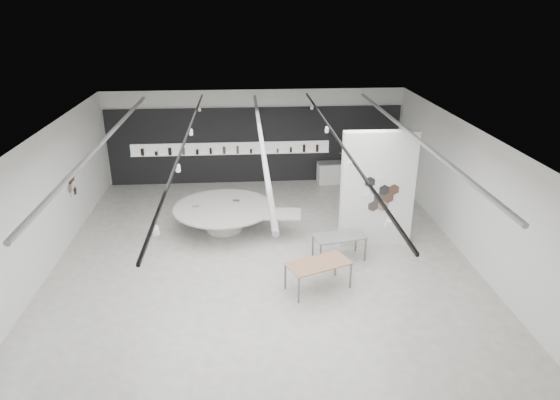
{
  "coord_description": "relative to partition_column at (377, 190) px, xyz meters",
  "views": [
    {
      "loc": [
        -0.48,
        -12.73,
        7.18
      ],
      "look_at": [
        0.57,
        1.2,
        1.47
      ],
      "focal_mm": 32.0,
      "sensor_mm": 36.0,
      "label": 1
    }
  ],
  "objects": [
    {
      "name": "display_island",
      "position": [
        -4.64,
        1.31,
        -1.26
      ],
      "size": [
        4.3,
        3.58,
        0.83
      ],
      "rotation": [
        0.0,
        0.0,
        -0.11
      ],
      "color": "white",
      "rests_on": "ground"
    },
    {
      "name": "back_wall_display",
      "position": [
        -3.58,
        5.94,
        -0.26
      ],
      "size": [
        11.8,
        0.27,
        3.1
      ],
      "color": "black",
      "rests_on": "ground"
    },
    {
      "name": "sample_table_stone",
      "position": [
        -1.29,
        -0.94,
        -1.11
      ],
      "size": [
        1.59,
        1.03,
        0.76
      ],
      "rotation": [
        0.0,
        0.0,
        0.21
      ],
      "color": "gray",
      "rests_on": "ground"
    },
    {
      "name": "partition_column",
      "position": [
        0.0,
        0.0,
        0.0
      ],
      "size": [
        2.2,
        0.38,
        3.6
      ],
      "color": "white",
      "rests_on": "ground"
    },
    {
      "name": "room",
      "position": [
        -3.59,
        -1.0,
        0.27
      ],
      "size": [
        12.02,
        14.02,
        3.82
      ],
      "color": "beige",
      "rests_on": "ground"
    },
    {
      "name": "kitchen_counter",
      "position": [
        -0.2,
        5.54,
        -1.36
      ],
      "size": [
        1.6,
        0.72,
        1.23
      ],
      "rotation": [
        0.0,
        0.0,
        0.08
      ],
      "color": "white",
      "rests_on": "ground"
    },
    {
      "name": "sample_table_wood",
      "position": [
        -2.13,
        -2.48,
        -1.09
      ],
      "size": [
        1.83,
        1.38,
        0.77
      ],
      "rotation": [
        0.0,
        0.0,
        0.39
      ],
      "color": "#A06F53",
      "rests_on": "ground"
    }
  ]
}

